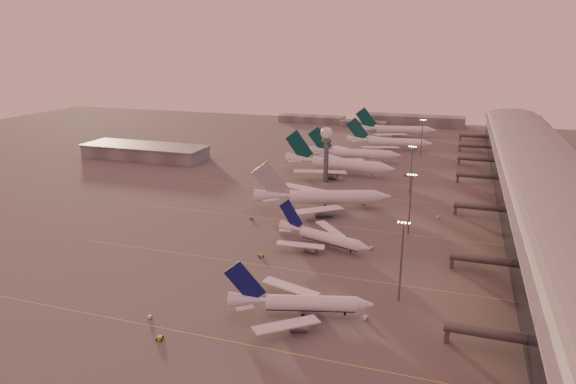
% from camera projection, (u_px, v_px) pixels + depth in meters
% --- Properties ---
extents(ground, '(700.00, 700.00, 0.00)m').
position_uv_depth(ground, '(218.00, 273.00, 167.03)').
color(ground, '#5B5858').
rests_on(ground, ground).
extents(taxiway_markings, '(180.00, 185.25, 0.02)m').
position_uv_depth(taxiway_markings, '(346.00, 226.00, 208.80)').
color(taxiway_markings, '#CFC649').
rests_on(taxiway_markings, ground).
extents(terminal, '(57.00, 362.00, 23.04)m').
position_uv_depth(terminal, '(542.00, 184.00, 231.25)').
color(terminal, black).
rests_on(terminal, ground).
extents(hangar, '(82.00, 27.00, 8.50)m').
position_uv_depth(hangar, '(145.00, 151.00, 329.70)').
color(hangar, slate).
rests_on(hangar, ground).
extents(radar_tower, '(6.40, 6.40, 31.10)m').
position_uv_depth(radar_tower, '(326.00, 143.00, 268.68)').
color(radar_tower, '#55585C').
rests_on(radar_tower, ground).
extents(mast_a, '(3.60, 0.56, 25.00)m').
position_uv_depth(mast_a, '(401.00, 257.00, 145.45)').
color(mast_a, '#55585C').
rests_on(mast_a, ground).
extents(mast_b, '(3.60, 0.56, 25.00)m').
position_uv_depth(mast_b, '(410.00, 201.00, 196.37)').
color(mast_b, '#55585C').
rests_on(mast_b, ground).
extents(mast_c, '(3.60, 0.56, 25.00)m').
position_uv_depth(mast_c, '(411.00, 168.00, 247.91)').
color(mast_c, '#55585C').
rests_on(mast_c, ground).
extents(mast_d, '(3.60, 0.56, 25.00)m').
position_uv_depth(mast_d, '(422.00, 136.00, 330.35)').
color(mast_d, '#55585C').
rests_on(mast_d, ground).
extents(distant_horizon, '(165.00, 37.50, 9.00)m').
position_uv_depth(distant_horizon, '(380.00, 120.00, 460.77)').
color(distant_horizon, slate).
rests_on(distant_horizon, ground).
extents(narrowbody_near, '(39.86, 31.39, 15.92)m').
position_uv_depth(narrowbody_near, '(300.00, 305.00, 140.09)').
color(narrowbody_near, white).
rests_on(narrowbody_near, ground).
extents(narrowbody_mid, '(37.78, 29.66, 15.27)m').
position_uv_depth(narrowbody_mid, '(323.00, 239.00, 187.64)').
color(narrowbody_mid, white).
rests_on(narrowbody_mid, ground).
extents(widebody_white, '(59.90, 47.19, 21.96)m').
position_uv_depth(widebody_white, '(323.00, 200.00, 230.61)').
color(widebody_white, white).
rests_on(widebody_white, ground).
extents(greentail_a, '(64.80, 52.14, 23.54)m').
position_uv_depth(greentail_a, '(339.00, 167.00, 289.98)').
color(greentail_a, white).
rests_on(greentail_a, ground).
extents(greentail_b, '(58.10, 46.72, 21.12)m').
position_uv_depth(greentail_b, '(355.00, 156.00, 320.27)').
color(greentail_b, white).
rests_on(greentail_b, ground).
extents(greentail_c, '(59.38, 47.78, 21.57)m').
position_uv_depth(greentail_c, '(389.00, 144.00, 355.77)').
color(greentail_c, white).
rests_on(greentail_c, ground).
extents(greentail_d, '(62.29, 49.83, 22.86)m').
position_uv_depth(greentail_d, '(396.00, 132.00, 402.87)').
color(greentail_d, white).
rests_on(greentail_d, ground).
extents(gsv_truck_a, '(5.19, 3.24, 1.97)m').
position_uv_depth(gsv_truck_a, '(151.00, 315.00, 139.16)').
color(gsv_truck_a, silver).
rests_on(gsv_truck_a, ground).
extents(gsv_tug_near, '(2.96, 4.05, 1.04)m').
position_uv_depth(gsv_tug_near, '(160.00, 338.00, 129.39)').
color(gsv_tug_near, gold).
rests_on(gsv_tug_near, ground).
extents(gsv_catering_a, '(5.96, 3.96, 4.50)m').
position_uv_depth(gsv_catering_a, '(366.00, 312.00, 138.26)').
color(gsv_catering_a, silver).
rests_on(gsv_catering_a, ground).
extents(gsv_tug_mid, '(4.12, 3.85, 1.02)m').
position_uv_depth(gsv_tug_mid, '(261.00, 256.00, 178.93)').
color(gsv_tug_mid, gold).
rests_on(gsv_tug_mid, ground).
extents(gsv_truck_b, '(5.98, 2.36, 2.40)m').
position_uv_depth(gsv_truck_b, '(372.00, 247.00, 185.12)').
color(gsv_truck_b, silver).
rests_on(gsv_truck_b, ground).
extents(gsv_truck_c, '(4.40, 5.63, 2.18)m').
position_uv_depth(gsv_truck_c, '(252.00, 217.00, 216.60)').
color(gsv_truck_c, '#525557').
rests_on(gsv_truck_c, ground).
extents(gsv_catering_b, '(5.87, 4.31, 4.41)m').
position_uv_depth(gsv_catering_b, '(438.00, 214.00, 217.41)').
color(gsv_catering_b, silver).
rests_on(gsv_catering_b, ground).
extents(gsv_tug_far, '(2.63, 3.49, 0.89)m').
position_uv_depth(gsv_tug_far, '(317.00, 192.00, 254.39)').
color(gsv_tug_far, silver).
rests_on(gsv_tug_far, ground).
extents(gsv_tug_hangar, '(4.26, 3.17, 1.09)m').
position_uv_depth(gsv_tug_hangar, '(406.00, 175.00, 286.22)').
color(gsv_tug_hangar, gold).
rests_on(gsv_tug_hangar, ground).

